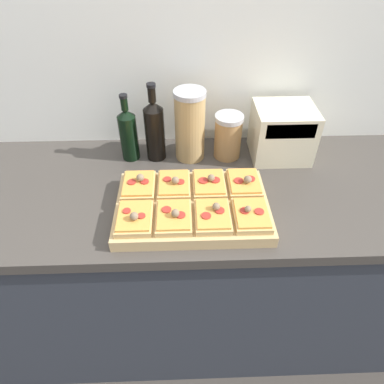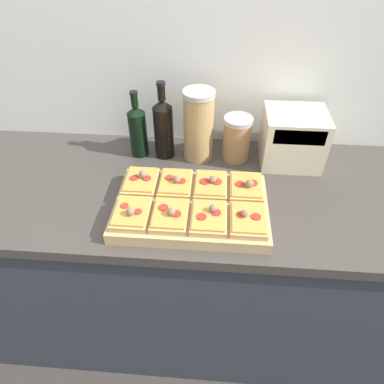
{
  "view_description": "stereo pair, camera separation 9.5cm",
  "coord_description": "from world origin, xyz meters",
  "px_view_note": "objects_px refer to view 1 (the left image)",
  "views": [
    {
      "loc": [
        0.02,
        -0.63,
        1.72
      ],
      "look_at": [
        0.05,
        0.22,
        0.97
      ],
      "focal_mm": 32.0,
      "sensor_mm": 36.0,
      "label": 1
    },
    {
      "loc": [
        0.12,
        -0.63,
        1.72
      ],
      "look_at": [
        0.05,
        0.22,
        0.97
      ],
      "focal_mm": 32.0,
      "sensor_mm": 36.0,
      "label": 2
    }
  ],
  "objects_px": {
    "wine_bottle": "(155,129)",
    "grain_jar_tall": "(190,126)",
    "olive_oil_bottle": "(128,133)",
    "grain_jar_short": "(228,136)",
    "cutting_board": "(192,207)",
    "toaster_oven": "(282,132)"
  },
  "relations": [
    {
      "from": "wine_bottle",
      "to": "grain_jar_tall",
      "type": "xyz_separation_m",
      "value": [
        0.13,
        0.0,
        0.01
      ]
    },
    {
      "from": "olive_oil_bottle",
      "to": "grain_jar_short",
      "type": "bearing_deg",
      "value": 0.0
    },
    {
      "from": "grain_jar_tall",
      "to": "grain_jar_short",
      "type": "relative_size",
      "value": 1.56
    },
    {
      "from": "cutting_board",
      "to": "toaster_oven",
      "type": "height_order",
      "value": "toaster_oven"
    },
    {
      "from": "cutting_board",
      "to": "wine_bottle",
      "type": "height_order",
      "value": "wine_bottle"
    },
    {
      "from": "cutting_board",
      "to": "olive_oil_bottle",
      "type": "distance_m",
      "value": 0.41
    },
    {
      "from": "wine_bottle",
      "to": "grain_jar_short",
      "type": "bearing_deg",
      "value": 0.0
    },
    {
      "from": "cutting_board",
      "to": "olive_oil_bottle",
      "type": "xyz_separation_m",
      "value": [
        -0.23,
        0.32,
        0.09
      ]
    },
    {
      "from": "olive_oil_bottle",
      "to": "grain_jar_tall",
      "type": "relative_size",
      "value": 0.96
    },
    {
      "from": "grain_jar_tall",
      "to": "toaster_oven",
      "type": "xyz_separation_m",
      "value": [
        0.36,
        -0.0,
        -0.04
      ]
    },
    {
      "from": "grain_jar_tall",
      "to": "wine_bottle",
      "type": "bearing_deg",
      "value": 180.0
    },
    {
      "from": "wine_bottle",
      "to": "toaster_oven",
      "type": "xyz_separation_m",
      "value": [
        0.49,
        -0.0,
        -0.02
      ]
    },
    {
      "from": "cutting_board",
      "to": "olive_oil_bottle",
      "type": "bearing_deg",
      "value": 125.89
    },
    {
      "from": "cutting_board",
      "to": "grain_jar_tall",
      "type": "height_order",
      "value": "grain_jar_tall"
    },
    {
      "from": "grain_jar_short",
      "to": "toaster_oven",
      "type": "distance_m",
      "value": 0.21
    },
    {
      "from": "grain_jar_tall",
      "to": "cutting_board",
      "type": "bearing_deg",
      "value": -90.36
    },
    {
      "from": "olive_oil_bottle",
      "to": "grain_jar_short",
      "type": "height_order",
      "value": "olive_oil_bottle"
    },
    {
      "from": "toaster_oven",
      "to": "cutting_board",
      "type": "bearing_deg",
      "value": -138.25
    },
    {
      "from": "olive_oil_bottle",
      "to": "grain_jar_tall",
      "type": "xyz_separation_m",
      "value": [
        0.24,
        0.0,
        0.03
      ]
    },
    {
      "from": "olive_oil_bottle",
      "to": "grain_jar_short",
      "type": "relative_size",
      "value": 1.5
    },
    {
      "from": "olive_oil_bottle",
      "to": "grain_jar_tall",
      "type": "height_order",
      "value": "grain_jar_tall"
    },
    {
      "from": "cutting_board",
      "to": "grain_jar_short",
      "type": "relative_size",
      "value": 2.78
    }
  ]
}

